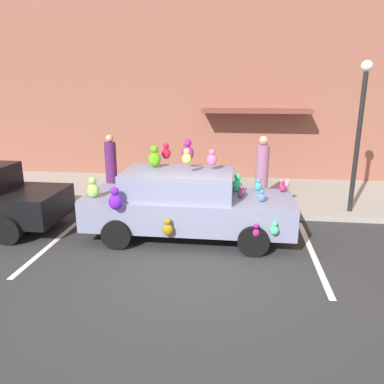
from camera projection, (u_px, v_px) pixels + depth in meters
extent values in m
plane|color=#2D2D30|center=(193.00, 269.00, 7.10)|extent=(60.00, 60.00, 0.00)
cube|color=gray|center=(212.00, 193.00, 11.86)|extent=(24.00, 4.00, 0.15)
cube|color=brown|center=(218.00, 90.00, 13.06)|extent=(24.00, 0.30, 6.40)
cube|color=brown|center=(256.00, 111.00, 12.55)|extent=(3.60, 1.10, 0.12)
cube|color=silver|center=(312.00, 253.00, 7.78)|extent=(0.12, 3.60, 0.01)
cube|color=silver|center=(56.00, 240.00, 8.44)|extent=(0.12, 3.60, 0.01)
cube|color=gray|center=(189.00, 210.00, 8.48)|extent=(4.62, 1.66, 0.68)
cube|color=gray|center=(178.00, 183.00, 8.34)|extent=(2.40, 1.46, 0.56)
cylinder|color=black|center=(251.00, 214.00, 9.19)|extent=(0.64, 0.22, 0.64)
cylinder|color=black|center=(253.00, 241.00, 7.60)|extent=(0.64, 0.22, 0.64)
cylinder|color=black|center=(137.00, 210.00, 9.53)|extent=(0.64, 0.22, 0.64)
cylinder|color=black|center=(117.00, 234.00, 7.94)|extent=(0.64, 0.22, 0.64)
ellipsoid|color=#97D257|center=(93.00, 190.00, 8.21)|extent=(0.27, 0.22, 0.31)
sphere|color=#97D257|center=(93.00, 181.00, 8.16)|extent=(0.17, 0.17, 0.17)
ellipsoid|color=olive|center=(168.00, 230.00, 7.67)|extent=(0.22, 0.18, 0.26)
sphere|color=olive|center=(168.00, 222.00, 7.62)|extent=(0.14, 0.14, 0.14)
ellipsoid|color=#9D3B7C|center=(241.00, 193.00, 8.22)|extent=(0.16, 0.13, 0.19)
sphere|color=#9D3B7C|center=(241.00, 188.00, 8.19)|extent=(0.10, 0.10, 0.10)
ellipsoid|color=#C1187C|center=(256.00, 232.00, 7.48)|extent=(0.16, 0.13, 0.19)
sphere|color=#C1187C|center=(256.00, 226.00, 7.44)|extent=(0.10, 0.10, 0.10)
ellipsoid|color=#34EE84|center=(237.00, 186.00, 8.66)|extent=(0.25, 0.20, 0.29)
sphere|color=#34EE84|center=(238.00, 177.00, 8.61)|extent=(0.16, 0.16, 0.16)
ellipsoid|color=#911F75|center=(187.00, 153.00, 8.42)|extent=(0.28, 0.23, 0.33)
sphere|color=#911F75|center=(187.00, 143.00, 8.36)|extent=(0.18, 0.18, 0.18)
ellipsoid|color=#51A115|center=(154.00, 159.00, 8.54)|extent=(0.29, 0.23, 0.34)
sphere|color=#51A115|center=(154.00, 149.00, 8.47)|extent=(0.18, 0.18, 0.18)
ellipsoid|color=#97245B|center=(283.00, 188.00, 8.65)|extent=(0.16, 0.13, 0.19)
sphere|color=#97245B|center=(283.00, 183.00, 8.61)|extent=(0.10, 0.10, 0.10)
ellipsoid|color=#E55B95|center=(212.00, 160.00, 8.31)|extent=(0.22, 0.18, 0.26)
sphere|color=#E55B95|center=(212.00, 152.00, 8.26)|extent=(0.14, 0.14, 0.14)
ellipsoid|color=#41DB87|center=(274.00, 230.00, 7.42)|extent=(0.16, 0.13, 0.19)
sphere|color=#41DB87|center=(275.00, 224.00, 7.38)|extent=(0.10, 0.10, 0.10)
ellipsoid|color=teal|center=(258.00, 186.00, 8.77)|extent=(0.17, 0.14, 0.20)
sphere|color=teal|center=(259.00, 181.00, 8.73)|extent=(0.11, 0.11, 0.11)
ellipsoid|color=red|center=(166.00, 153.00, 8.81)|extent=(0.22, 0.18, 0.25)
sphere|color=red|center=(166.00, 146.00, 8.77)|extent=(0.14, 0.14, 0.14)
ellipsoid|color=#6319DB|center=(115.00, 202.00, 7.62)|extent=(0.28, 0.23, 0.33)
sphere|color=#6319DB|center=(115.00, 191.00, 7.56)|extent=(0.18, 0.18, 0.18)
ellipsoid|color=#4970AA|center=(262.00, 198.00, 7.92)|extent=(0.16, 0.13, 0.19)
sphere|color=#4970AA|center=(262.00, 192.00, 7.89)|extent=(0.10, 0.10, 0.10)
ellipsoid|color=#C0C94E|center=(187.00, 159.00, 7.97)|extent=(0.20, 0.16, 0.23)
sphere|color=#C0C94E|center=(187.00, 151.00, 7.92)|extent=(0.12, 0.12, 0.12)
cylinder|color=black|center=(45.00, 207.00, 9.74)|extent=(0.64, 0.22, 0.64)
cylinder|color=black|center=(8.00, 230.00, 8.17)|extent=(0.64, 0.22, 0.64)
ellipsoid|color=pink|center=(284.00, 195.00, 10.57)|extent=(0.36, 0.30, 0.45)
sphere|color=pink|center=(285.00, 184.00, 10.48)|extent=(0.25, 0.25, 0.25)
sphere|color=pink|center=(282.00, 181.00, 10.46)|extent=(0.10, 0.10, 0.10)
sphere|color=pink|center=(288.00, 181.00, 10.44)|extent=(0.10, 0.10, 0.10)
cylinder|color=black|center=(357.00, 145.00, 9.48)|extent=(0.12, 0.12, 3.52)
sphere|color=#EAEACC|center=(367.00, 66.00, 8.96)|extent=(0.28, 0.28, 0.28)
cylinder|color=#986088|center=(262.00, 172.00, 10.83)|extent=(0.36, 0.36, 1.59)
sphere|color=tan|center=(264.00, 140.00, 10.58)|extent=(0.26, 0.26, 0.26)
cylinder|color=#551F5F|center=(111.00, 168.00, 11.36)|extent=(0.34, 0.34, 1.58)
sphere|color=tan|center=(109.00, 139.00, 11.11)|extent=(0.22, 0.22, 0.22)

